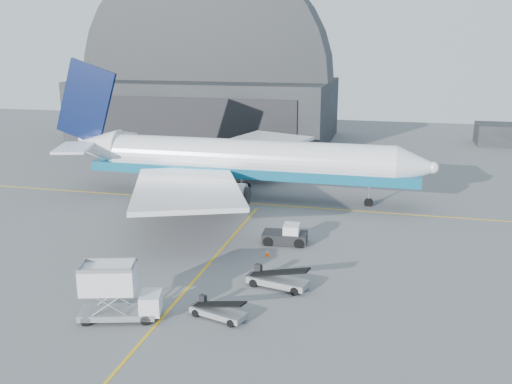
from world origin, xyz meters
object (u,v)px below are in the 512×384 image
(airliner, at_px, (234,160))
(belt_loader_a, at_px, (218,311))
(belt_loader_b, at_px, (277,280))
(pushback_tug, at_px, (286,236))
(catering_truck, at_px, (116,293))

(airliner, distance_m, belt_loader_a, 33.61)
(belt_loader_b, bearing_deg, belt_loader_a, -104.64)
(pushback_tug, height_order, belt_loader_a, pushback_tug)
(belt_loader_b, bearing_deg, airliner, 124.81)
(airliner, distance_m, pushback_tug, 18.77)
(airliner, bearing_deg, belt_loader_b, -66.76)
(airliner, relative_size, belt_loader_b, 9.15)
(pushback_tug, distance_m, belt_loader_b, 10.66)
(catering_truck, bearing_deg, airliner, 75.72)
(belt_loader_a, relative_size, belt_loader_b, 0.84)
(airliner, relative_size, pushback_tug, 11.00)
(airliner, xyz_separation_m, catering_truck, (0.98, -34.29, -2.88))
(belt_loader_a, height_order, belt_loader_b, belt_loader_b)
(airliner, relative_size, belt_loader_a, 10.94)
(airliner, bearing_deg, pushback_tug, -57.41)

